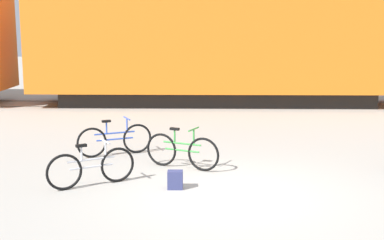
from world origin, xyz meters
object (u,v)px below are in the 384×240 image
at_px(bicycle_blue, 115,140).
at_px(backpack, 175,180).
at_px(bicycle_silver, 92,167).
at_px(bicycle_green, 182,151).
at_px(freight_train, 217,23).

relative_size(bicycle_blue, backpack, 4.79).
bearing_deg(bicycle_blue, bicycle_silver, -91.25).
bearing_deg(bicycle_silver, bicycle_green, 37.82).
relative_size(freight_train, backpack, 126.81).
height_order(bicycle_silver, bicycle_blue, bicycle_blue).
height_order(bicycle_blue, bicycle_green, bicycle_green).
bearing_deg(bicycle_silver, backpack, -5.23).
height_order(freight_train, bicycle_blue, freight_train).
bearing_deg(freight_train, bicycle_silver, -104.04).
height_order(bicycle_blue, backpack, bicycle_blue).
bearing_deg(backpack, bicycle_silver, 174.77).
xyz_separation_m(bicycle_silver, bicycle_green, (1.64, 1.28, 0.01)).
relative_size(bicycle_silver, backpack, 4.41).
xyz_separation_m(freight_train, bicycle_blue, (-2.54, -7.97, -2.65)).
relative_size(bicycle_green, backpack, 4.59).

